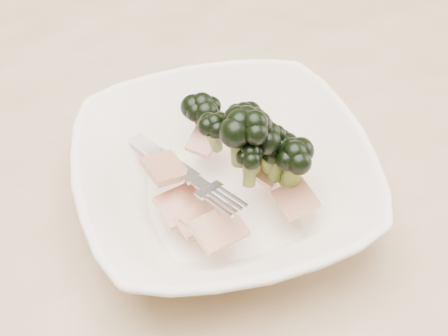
% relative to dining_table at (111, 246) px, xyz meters
% --- Properties ---
extents(dining_table, '(1.20, 0.80, 0.75)m').
position_rel_dining_table_xyz_m(dining_table, '(0.00, 0.00, 0.00)').
color(dining_table, tan).
rests_on(dining_table, ground).
extents(broccoli_dish, '(0.33, 0.33, 0.13)m').
position_rel_dining_table_xyz_m(broccoli_dish, '(0.10, -0.08, 0.14)').
color(broccoli_dish, white).
rests_on(broccoli_dish, dining_table).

